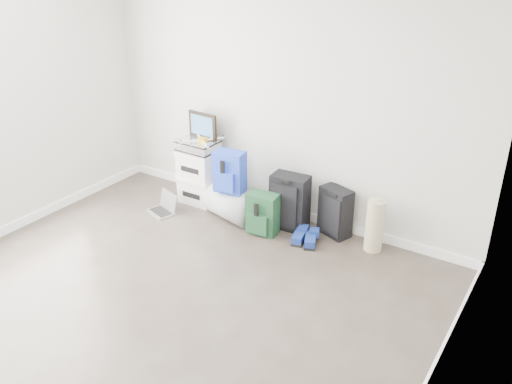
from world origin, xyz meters
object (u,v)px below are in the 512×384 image
Objects in this scene: briefcase at (198,145)px; duffel_bag at (232,204)px; carry_on at (335,212)px; laptop at (164,207)px; large_suitcase at (289,202)px; boxes_stack at (200,176)px.

duffel_bag is at bearing -15.33° from briefcase.
carry_on is 1.99m from laptop.
carry_on is at bearing 10.95° from large_suitcase.
boxes_stack is 1.21× the size of carry_on.
duffel_bag is at bearing -145.46° from carry_on.
briefcase is 0.72× the size of large_suitcase.
boxes_stack reaches higher than laptop.
boxes_stack reaches higher than carry_on.
laptop is at bearing -145.28° from duffel_bag.
carry_on is at bearing 5.37° from briefcase.
large_suitcase is at bearing 1.12° from briefcase.
duffel_bag is 1.08× the size of carry_on.
carry_on is (0.48, 0.13, -0.04)m from large_suitcase.
boxes_stack is 0.56m from laptop.
duffel_bag is 1.55× the size of laptop.
large_suitcase is 1.65× the size of laptop.
boxes_stack is at bearing 0.93° from briefcase.
briefcase is 0.82m from laptop.
briefcase is at bearing 177.65° from duffel_bag.
large_suitcase is at bearing -0.14° from boxes_stack.
large_suitcase is (1.22, 0.00, -0.02)m from boxes_stack.
briefcase is 0.81m from duffel_bag.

